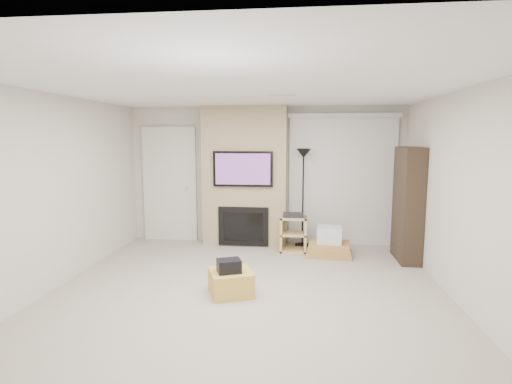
# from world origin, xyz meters

# --- Properties ---
(floor) EXTENTS (5.00, 5.50, 0.00)m
(floor) POSITION_xyz_m (0.00, 0.00, 0.00)
(floor) COLOR #B4A89A
(floor) RESTS_ON ground
(ceiling) EXTENTS (5.00, 5.50, 0.00)m
(ceiling) POSITION_xyz_m (0.00, 0.00, 2.50)
(ceiling) COLOR white
(ceiling) RESTS_ON wall_back
(wall_back) EXTENTS (5.00, 0.00, 2.50)m
(wall_back) POSITION_xyz_m (0.00, 2.75, 1.25)
(wall_back) COLOR beige
(wall_back) RESTS_ON ground
(wall_front) EXTENTS (5.00, 0.00, 2.50)m
(wall_front) POSITION_xyz_m (0.00, -2.75, 1.25)
(wall_front) COLOR beige
(wall_front) RESTS_ON ground
(wall_left) EXTENTS (0.00, 5.50, 2.50)m
(wall_left) POSITION_xyz_m (-2.50, 0.00, 1.25)
(wall_left) COLOR beige
(wall_left) RESTS_ON ground
(wall_right) EXTENTS (0.00, 5.50, 2.50)m
(wall_right) POSITION_xyz_m (2.50, 0.00, 1.25)
(wall_right) COLOR beige
(wall_right) RESTS_ON ground
(hvac_vent) EXTENTS (0.35, 0.18, 0.01)m
(hvac_vent) POSITION_xyz_m (0.40, 0.80, 2.50)
(hvac_vent) COLOR silver
(hvac_vent) RESTS_ON ceiling
(ottoman) EXTENTS (0.65, 0.65, 0.30)m
(ottoman) POSITION_xyz_m (-0.20, 0.14, 0.15)
(ottoman) COLOR gold
(ottoman) RESTS_ON floor
(black_bag) EXTENTS (0.34, 0.31, 0.16)m
(black_bag) POSITION_xyz_m (-0.22, 0.10, 0.38)
(black_bag) COLOR black
(black_bag) RESTS_ON ottoman
(fireplace_wall) EXTENTS (1.50, 0.47, 2.50)m
(fireplace_wall) POSITION_xyz_m (-0.35, 2.54, 1.24)
(fireplace_wall) COLOR tan
(fireplace_wall) RESTS_ON floor
(entry_door) EXTENTS (1.02, 0.11, 2.14)m
(entry_door) POSITION_xyz_m (-1.80, 2.71, 1.05)
(entry_door) COLOR silver
(entry_door) RESTS_ON floor
(vertical_blinds) EXTENTS (1.98, 0.10, 2.37)m
(vertical_blinds) POSITION_xyz_m (1.40, 2.70, 1.27)
(vertical_blinds) COLOR silver
(vertical_blinds) RESTS_ON floor
(floor_lamp) EXTENTS (0.26, 0.26, 1.75)m
(floor_lamp) POSITION_xyz_m (0.70, 2.50, 1.38)
(floor_lamp) COLOR black
(floor_lamp) RESTS_ON floor
(av_stand) EXTENTS (0.45, 0.38, 0.66)m
(av_stand) POSITION_xyz_m (0.54, 2.16, 0.35)
(av_stand) COLOR #E5C57A
(av_stand) RESTS_ON floor
(box_stack) EXTENTS (0.78, 0.62, 0.49)m
(box_stack) POSITION_xyz_m (1.14, 1.95, 0.18)
(box_stack) COLOR tan
(box_stack) RESTS_ON floor
(bookshelf) EXTENTS (0.30, 0.80, 1.80)m
(bookshelf) POSITION_xyz_m (2.34, 1.85, 0.90)
(bookshelf) COLOR black
(bookshelf) RESTS_ON floor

